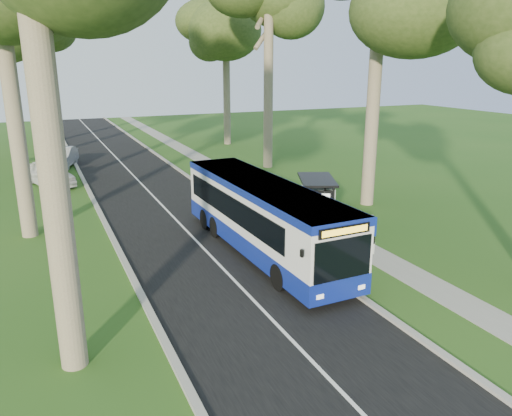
{
  "coord_description": "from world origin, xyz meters",
  "views": [
    {
      "loc": [
        -9.83,
        -16.91,
        7.98
      ],
      "look_at": [
        -0.97,
        2.91,
        1.6
      ],
      "focal_mm": 35.0,
      "sensor_mm": 36.0,
      "label": 1
    }
  ],
  "objects": [
    {
      "name": "tree_west_c",
      "position": [
        -9.0,
        18.0,
        11.42
      ],
      "size": [
        5.2,
        5.2,
        15.43
      ],
      "color": "#7A6B56",
      "rests_on": "ground"
    },
    {
      "name": "car_white",
      "position": [
        -9.14,
        18.45,
        0.84
      ],
      "size": [
        3.46,
        5.31,
        1.68
      ],
      "primitive_type": "imported",
      "rotation": [
        0.0,
        0.0,
        0.33
      ],
      "color": "silver",
      "rests_on": "ground"
    },
    {
      "name": "tree_west_e",
      "position": [
        -8.5,
        38.0,
        12.15
      ],
      "size": [
        5.2,
        5.2,
        16.42
      ],
      "color": "#7A6B56",
      "rests_on": "ground"
    },
    {
      "name": "bus_shelter",
      "position": [
        2.62,
        2.94,
        1.8
      ],
      "size": [
        2.65,
        3.37,
        2.56
      ],
      "rotation": [
        0.0,
        0.0,
        -0.4
      ],
      "color": "black",
      "rests_on": "ground"
    },
    {
      "name": "tree_east_d",
      "position": [
        8.0,
        30.0,
        11.83
      ],
      "size": [
        5.2,
        5.2,
        15.98
      ],
      "color": "#7A6B56",
      "rests_on": "ground"
    },
    {
      "name": "ground",
      "position": [
        0.0,
        0.0,
        0.0
      ],
      "size": [
        120.0,
        120.0,
        0.0
      ],
      "primitive_type": "plane",
      "color": "#29541A",
      "rests_on": "ground"
    },
    {
      "name": "footpath",
      "position": [
        3.0,
        10.0,
        0.01
      ],
      "size": [
        1.5,
        100.0,
        0.02
      ],
      "primitive_type": "cube",
      "color": "gray",
      "rests_on": "ground"
    },
    {
      "name": "road",
      "position": [
        -3.5,
        10.0,
        0.01
      ],
      "size": [
        7.0,
        100.0,
        0.02
      ],
      "primitive_type": "cube",
      "color": "black",
      "rests_on": "ground"
    },
    {
      "name": "car_silver",
      "position": [
        -7.99,
        24.65,
        0.76
      ],
      "size": [
        2.91,
        4.89,
        1.52
      ],
      "primitive_type": "imported",
      "rotation": [
        0.0,
        0.0,
        -0.3
      ],
      "color": "#ABADB2",
      "rests_on": "ground"
    },
    {
      "name": "kerb_west",
      "position": [
        -7.0,
        10.0,
        0.06
      ],
      "size": [
        0.25,
        100.0,
        0.12
      ],
      "primitive_type": "cube",
      "color": "#9E9B93",
      "rests_on": "ground"
    },
    {
      "name": "kerb_east",
      "position": [
        0.0,
        10.0,
        0.06
      ],
      "size": [
        0.25,
        100.0,
        0.12
      ],
      "primitive_type": "cube",
      "color": "#9E9B93",
      "rests_on": "ground"
    },
    {
      "name": "bus",
      "position": [
        -1.3,
        1.48,
        1.61
      ],
      "size": [
        2.8,
        11.8,
        3.11
      ],
      "rotation": [
        0.0,
        0.0,
        0.03
      ],
      "color": "white",
      "rests_on": "ground"
    },
    {
      "name": "centre_line",
      "position": [
        -3.5,
        10.0,
        0.02
      ],
      "size": [
        0.12,
        100.0,
        0.0
      ],
      "primitive_type": "cube",
      "color": "white",
      "rests_on": "road"
    },
    {
      "name": "bus_stop_sign",
      "position": [
        0.7,
        -3.36,
        1.75
      ],
      "size": [
        0.17,
        0.39,
        2.83
      ],
      "rotation": [
        0.0,
        0.0,
        0.33
      ],
      "color": "gray",
      "rests_on": "ground"
    },
    {
      "name": "litter_bin",
      "position": [
        0.74,
        5.38,
        0.55
      ],
      "size": [
        0.62,
        0.62,
        1.08
      ],
      "rotation": [
        0.0,
        0.0,
        -0.01
      ],
      "color": "black",
      "rests_on": "ground"
    }
  ]
}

